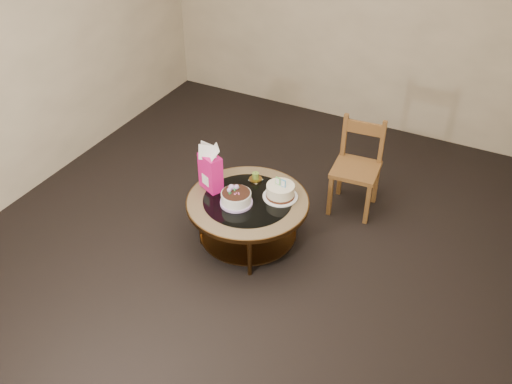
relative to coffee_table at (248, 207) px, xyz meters
The scene contains 8 objects.
ground 0.38m from the coffee_table, 164.05° to the left, with size 5.00×5.00×0.00m, color black.
room_walls 1.16m from the coffee_table, 164.05° to the left, with size 4.52×5.02×2.61m.
coffee_table is the anchor object (origin of this frame).
decorated_cake 0.17m from the coffee_table, 122.33° to the right, with size 0.27×0.27×0.15m.
cream_cake 0.30m from the coffee_table, 34.45° to the left, with size 0.29×0.29×0.18m.
gift_bag 0.45m from the coffee_table, behind, with size 0.24×0.21×0.41m.
pillar_candle 0.30m from the coffee_table, 103.95° to the left, with size 0.11×0.11×0.09m.
dining_chair 1.11m from the coffee_table, 55.34° to the left, with size 0.44×0.44×0.87m.
Camera 1 is at (1.78, -3.30, 3.28)m, focal length 40.00 mm.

